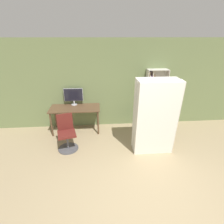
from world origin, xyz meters
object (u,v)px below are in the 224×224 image
object	(u,v)px
monitor	(73,96)
office_chair	(67,135)
mattress_near	(157,119)
mattress_far	(153,115)
bookshelf	(152,100)

from	to	relation	value
monitor	office_chair	xyz separation A→B (m)	(-0.10, -1.16, -0.70)
monitor	office_chair	distance (m)	1.36
monitor	office_chair	bearing A→B (deg)	-94.75
office_chair	mattress_near	bearing A→B (deg)	-9.75
office_chair	mattress_near	distance (m)	2.29
mattress_near	mattress_far	xyz separation A→B (m)	(0.00, 0.24, -0.00)
monitor	mattress_near	xyz separation A→B (m)	(2.10, -1.54, -0.14)
monitor	mattress_near	size ratio (longest dim) A/B	0.30
office_chair	mattress_near	xyz separation A→B (m)	(2.19, -0.38, 0.56)
bookshelf	mattress_near	xyz separation A→B (m)	(-0.36, -1.52, 0.08)
office_chair	mattress_far	size ratio (longest dim) A/B	0.50
bookshelf	mattress_far	distance (m)	1.33
office_chair	monitor	bearing A→B (deg)	85.25
mattress_near	monitor	bearing A→B (deg)	143.77
monitor	mattress_far	xyz separation A→B (m)	(2.10, -1.30, -0.14)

